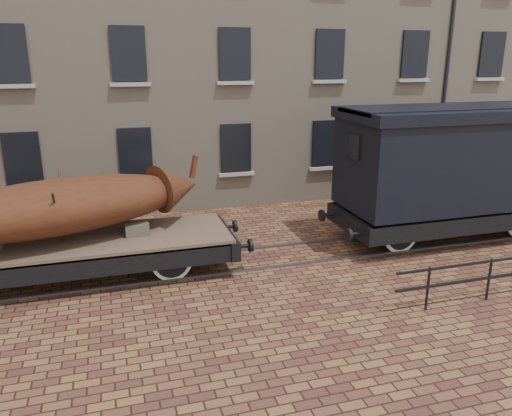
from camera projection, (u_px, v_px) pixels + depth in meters
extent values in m
plane|color=#4D2A22|center=(247.00, 260.00, 13.58)|extent=(90.00, 90.00, 0.00)
cube|color=#B4A38E|center=(250.00, 16.00, 21.54)|extent=(40.00, 10.00, 14.00)
cube|color=black|center=(23.00, 159.00, 15.83)|extent=(1.10, 0.12, 1.70)
cube|color=#A5A298|center=(26.00, 188.00, 16.06)|extent=(1.30, 0.18, 0.12)
cube|color=black|center=(135.00, 153.00, 16.80)|extent=(1.10, 0.12, 1.70)
cube|color=#A5A298|center=(137.00, 181.00, 17.02)|extent=(1.30, 0.18, 0.12)
cube|color=black|center=(236.00, 148.00, 17.76)|extent=(1.10, 0.12, 1.70)
cube|color=#A5A298|center=(237.00, 174.00, 17.98)|extent=(1.30, 0.18, 0.12)
cube|color=black|center=(326.00, 143.00, 18.73)|extent=(1.10, 0.12, 1.70)
cube|color=#A5A298|center=(326.00, 168.00, 18.95)|extent=(1.30, 0.18, 0.12)
cube|color=black|center=(407.00, 139.00, 19.69)|extent=(1.10, 0.12, 1.70)
cube|color=#A5A298|center=(406.00, 163.00, 19.91)|extent=(1.30, 0.18, 0.12)
cube|color=black|center=(481.00, 135.00, 20.66)|extent=(1.10, 0.12, 1.70)
cube|color=#A5A298|center=(479.00, 158.00, 20.88)|extent=(1.30, 0.18, 0.12)
cube|color=black|center=(8.00, 53.00, 14.91)|extent=(1.10, 0.12, 1.70)
cube|color=#A5A298|center=(12.00, 86.00, 15.13)|extent=(1.30, 0.18, 0.12)
cube|color=black|center=(128.00, 54.00, 15.87)|extent=(1.10, 0.12, 1.70)
cube|color=#A5A298|center=(131.00, 84.00, 16.09)|extent=(1.30, 0.18, 0.12)
cube|color=black|center=(235.00, 54.00, 16.83)|extent=(1.10, 0.12, 1.70)
cube|color=#A5A298|center=(236.00, 83.00, 17.05)|extent=(1.30, 0.18, 0.12)
cube|color=black|center=(330.00, 54.00, 17.80)|extent=(1.10, 0.12, 1.70)
cube|color=#A5A298|center=(329.00, 81.00, 18.02)|extent=(1.30, 0.18, 0.12)
cube|color=black|center=(415.00, 54.00, 18.76)|extent=(1.10, 0.12, 1.70)
cube|color=#A5A298|center=(413.00, 80.00, 18.98)|extent=(1.30, 0.18, 0.12)
cube|color=black|center=(492.00, 54.00, 19.73)|extent=(1.10, 0.12, 1.70)
cube|color=#A5A298|center=(489.00, 79.00, 19.95)|extent=(1.30, 0.18, 0.12)
cylinder|color=black|center=(454.00, 10.00, 18.70)|extent=(0.14, 0.14, 14.00)
cube|color=#59595E|center=(254.00, 269.00, 12.91)|extent=(30.00, 0.08, 0.06)
cube|color=#59595E|center=(240.00, 250.00, 14.23)|extent=(30.00, 0.08, 0.06)
cylinder|color=black|center=(428.00, 289.00, 10.78)|extent=(0.06, 0.06, 1.00)
cylinder|color=black|center=(489.00, 279.00, 11.22)|extent=(0.06, 0.06, 1.00)
cube|color=brown|center=(67.00, 243.00, 12.05)|extent=(7.86, 2.31, 0.13)
cube|color=black|center=(65.00, 270.00, 11.14)|extent=(7.86, 0.17, 0.47)
cube|color=black|center=(70.00, 238.00, 13.10)|extent=(7.86, 0.17, 0.47)
cube|color=black|center=(225.00, 237.00, 13.20)|extent=(0.23, 2.41, 0.47)
cylinder|color=black|center=(244.00, 246.00, 12.56)|extent=(0.37, 0.10, 0.10)
cylinder|color=black|center=(250.00, 245.00, 12.61)|extent=(0.08, 0.34, 0.34)
cylinder|color=black|center=(229.00, 227.00, 14.01)|extent=(0.37, 0.10, 0.10)
cylinder|color=black|center=(235.00, 226.00, 14.05)|extent=(0.08, 0.34, 0.34)
cylinder|color=black|center=(168.00, 251.00, 12.85)|extent=(0.10, 1.99, 0.10)
cylinder|color=white|center=(172.00, 262.00, 12.19)|extent=(1.01, 0.07, 1.01)
cylinder|color=black|center=(172.00, 262.00, 12.19)|extent=(0.82, 0.10, 0.82)
cube|color=black|center=(172.00, 254.00, 12.00)|extent=(0.94, 0.08, 0.10)
cylinder|color=white|center=(165.00, 242.00, 13.51)|extent=(1.01, 0.07, 1.01)
cylinder|color=black|center=(165.00, 242.00, 13.51)|extent=(0.82, 0.10, 0.82)
cube|color=black|center=(164.00, 231.00, 13.55)|extent=(0.94, 0.08, 0.10)
cube|color=black|center=(69.00, 259.00, 12.17)|extent=(4.19, 0.06, 0.06)
cube|color=#5D564B|center=(137.00, 228.00, 12.45)|extent=(0.58, 0.52, 0.29)
ellipsoid|color=#522C14|center=(59.00, 207.00, 11.76)|extent=(6.76, 3.80, 1.29)
cone|color=#522C14|center=(178.00, 186.00, 13.37)|extent=(1.42, 1.50, 1.22)
cube|color=#522C14|center=(194.00, 167.00, 13.49)|extent=(0.28, 0.20, 0.62)
cylinder|color=#3A2B1F|center=(58.00, 218.00, 11.32)|extent=(0.06, 1.10, 1.51)
cylinder|color=#3A2B1F|center=(61.00, 206.00, 12.27)|extent=(0.06, 1.10, 1.51)
cube|color=black|center=(476.00, 225.00, 14.00)|extent=(6.60, 0.18, 0.49)
cube|color=black|center=(425.00, 202.00, 16.22)|extent=(6.60, 0.18, 0.49)
cube|color=black|center=(350.00, 223.00, 14.20)|extent=(0.24, 2.64, 0.49)
cylinder|color=black|center=(349.00, 235.00, 13.26)|extent=(0.09, 0.35, 0.35)
cylinder|color=black|center=(322.00, 215.00, 14.87)|extent=(0.09, 0.35, 0.35)
cylinder|color=black|center=(387.00, 227.00, 14.61)|extent=(0.11, 2.09, 0.11)
cylinder|color=white|center=(401.00, 235.00, 13.95)|extent=(1.06, 0.08, 1.06)
cylinder|color=black|center=(401.00, 235.00, 13.95)|extent=(0.87, 0.11, 0.87)
cylinder|color=white|center=(375.00, 220.00, 15.27)|extent=(1.06, 0.08, 1.06)
cylinder|color=black|center=(375.00, 220.00, 15.27)|extent=(0.87, 0.11, 0.87)
cylinder|color=black|center=(504.00, 214.00, 15.76)|extent=(0.11, 2.09, 0.11)
cylinder|color=white|center=(488.00, 208.00, 16.42)|extent=(1.06, 0.08, 1.06)
cylinder|color=black|center=(488.00, 208.00, 16.42)|extent=(0.87, 0.11, 0.87)
cube|color=black|center=(455.00, 161.00, 14.65)|extent=(6.60, 2.64, 2.53)
cube|color=black|center=(461.00, 112.00, 14.24)|extent=(6.79, 2.80, 0.31)
cube|color=black|center=(461.00, 108.00, 14.20)|extent=(6.79, 1.87, 0.13)
cube|color=black|center=(354.00, 146.00, 13.56)|extent=(0.09, 0.66, 0.66)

